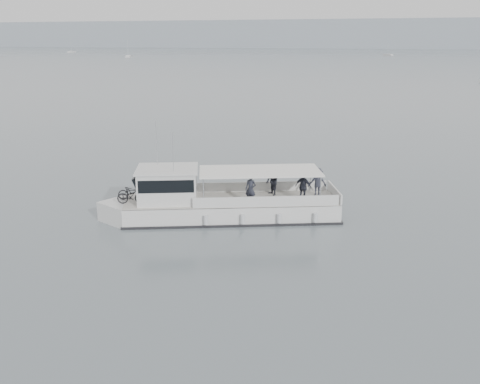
% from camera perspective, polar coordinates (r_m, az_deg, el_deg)
% --- Properties ---
extents(ground, '(1400.00, 1400.00, 0.00)m').
position_cam_1_polar(ground, '(32.60, -0.60, -1.84)').
color(ground, '#535C62').
rests_on(ground, ground).
extents(headland, '(1400.00, 90.00, 28.00)m').
position_cam_1_polar(headland, '(589.55, 17.34, 15.79)').
color(headland, '#939EA8').
rests_on(headland, ground).
extents(tour_boat, '(13.48, 7.62, 5.79)m').
position_cam_1_polar(tour_boat, '(30.73, -3.13, -1.13)').
color(tour_boat, silver).
rests_on(tour_boat, ground).
extents(moored_fleet, '(441.59, 332.69, 10.71)m').
position_cam_1_polar(moored_fleet, '(242.91, 6.71, 13.71)').
color(moored_fleet, silver).
rests_on(moored_fleet, ground).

